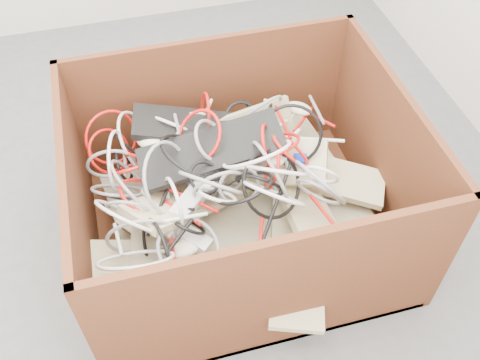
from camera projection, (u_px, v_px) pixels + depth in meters
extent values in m
plane|color=#515153|center=(162.00, 222.00, 2.17)|extent=(3.00, 3.00, 0.00)
cube|color=#401F10|center=(241.00, 232.00, 2.12)|extent=(1.13, 0.94, 0.03)
cube|color=#401F10|center=(212.00, 102.00, 2.19)|extent=(1.13, 0.03, 0.60)
cube|color=#401F10|center=(282.00, 297.00, 1.61)|extent=(1.13, 0.02, 0.60)
cube|color=#401F10|center=(386.00, 155.00, 2.00)|extent=(0.02, 0.89, 0.60)
cube|color=#401F10|center=(82.00, 217.00, 1.81)|extent=(0.03, 0.89, 0.60)
cube|color=tan|center=(240.00, 217.00, 2.08)|extent=(0.99, 0.85, 0.18)
cube|color=tan|center=(220.00, 223.00, 1.96)|extent=(0.71, 0.63, 0.19)
cube|color=#C6B28C|center=(178.00, 189.00, 2.00)|extent=(0.49, 0.44, 0.10)
cube|color=#C6B28C|center=(320.00, 174.00, 2.03)|extent=(0.51, 0.38, 0.09)
cube|color=#C6B28C|center=(297.00, 261.00, 1.81)|extent=(0.32, 0.52, 0.08)
cube|color=#C6B28C|center=(153.00, 261.00, 1.80)|extent=(0.49, 0.22, 0.17)
cube|color=#C6B28C|center=(312.00, 219.00, 1.84)|extent=(0.19, 0.50, 0.20)
cube|color=#C6B28C|center=(233.00, 137.00, 2.03)|extent=(0.50, 0.16, 0.20)
cube|color=#C6B28C|center=(189.00, 200.00, 1.85)|extent=(0.47, 0.40, 0.25)
cube|color=#C6B28C|center=(260.00, 163.00, 1.98)|extent=(0.49, 0.36, 0.19)
cube|color=black|center=(201.00, 127.00, 1.95)|extent=(0.50, 0.26, 0.13)
cube|color=black|center=(211.00, 150.00, 1.80)|extent=(0.48, 0.18, 0.14)
ellipsoid|color=beige|center=(155.00, 189.00, 1.86)|extent=(0.12, 0.09, 0.04)
ellipsoid|color=beige|center=(299.00, 108.00, 2.10)|extent=(0.12, 0.12, 0.04)
ellipsoid|color=beige|center=(186.00, 249.00, 1.72)|extent=(0.12, 0.09, 0.04)
ellipsoid|color=beige|center=(271.00, 155.00, 1.79)|extent=(0.10, 0.12, 0.04)
ellipsoid|color=beige|center=(151.00, 142.00, 1.87)|extent=(0.12, 0.12, 0.04)
ellipsoid|color=black|center=(301.00, 255.00, 1.73)|extent=(0.11, 0.06, 0.04)
ellipsoid|color=black|center=(180.00, 153.00, 1.96)|extent=(0.12, 0.12, 0.04)
cube|color=silver|center=(195.00, 196.00, 1.77)|extent=(0.29, 0.24, 0.13)
cube|color=silver|center=(173.00, 226.00, 1.76)|extent=(0.24, 0.24, 0.09)
cube|color=#0C2BC2|center=(301.00, 159.00, 1.92)|extent=(0.05, 0.05, 0.03)
torus|color=red|center=(199.00, 136.00, 1.80)|extent=(0.19, 0.25, 0.20)
torus|color=gray|center=(189.00, 248.00, 1.66)|extent=(0.20, 0.22, 0.14)
torus|color=silver|center=(174.00, 203.00, 1.73)|extent=(0.04, 0.25, 0.25)
torus|color=silver|center=(138.00, 142.00, 2.00)|extent=(0.17, 0.34, 0.31)
torus|color=red|center=(112.00, 137.00, 1.98)|extent=(0.27, 0.16, 0.25)
torus|color=gray|center=(168.00, 178.00, 1.74)|extent=(0.19, 0.30, 0.32)
torus|color=black|center=(205.00, 178.00, 1.72)|extent=(0.15, 0.13, 0.11)
torus|color=silver|center=(117.00, 161.00, 1.87)|extent=(0.09, 0.30, 0.31)
torus|color=red|center=(146.00, 198.00, 1.78)|extent=(0.23, 0.27, 0.16)
torus|color=silver|center=(174.00, 126.00, 1.97)|extent=(0.20, 0.20, 0.14)
torus|color=black|center=(193.00, 157.00, 1.77)|extent=(0.21, 0.26, 0.19)
torus|color=gray|center=(262.00, 110.00, 2.01)|extent=(0.23, 0.16, 0.20)
torus|color=gray|center=(142.00, 237.00, 1.70)|extent=(0.31, 0.06, 0.31)
torus|color=gray|center=(128.00, 210.00, 1.71)|extent=(0.20, 0.08, 0.20)
torus|color=black|center=(244.00, 188.00, 1.69)|extent=(0.26, 0.24, 0.12)
torus|color=gray|center=(219.00, 186.00, 1.74)|extent=(0.25, 0.08, 0.24)
torus|color=black|center=(260.00, 185.00, 1.74)|extent=(0.18, 0.16, 0.21)
torus|color=black|center=(265.00, 114.00, 2.05)|extent=(0.09, 0.13, 0.14)
torus|color=black|center=(291.00, 135.00, 1.89)|extent=(0.26, 0.18, 0.21)
torus|color=gray|center=(211.00, 183.00, 1.67)|extent=(0.24, 0.19, 0.24)
torus|color=silver|center=(217.00, 195.00, 1.71)|extent=(0.13, 0.14, 0.12)
torus|color=silver|center=(320.00, 175.00, 1.76)|extent=(0.16, 0.10, 0.16)
torus|color=silver|center=(277.00, 170.00, 1.73)|extent=(0.28, 0.24, 0.20)
torus|color=silver|center=(257.00, 154.00, 1.74)|extent=(0.32, 0.25, 0.22)
torus|color=gray|center=(135.00, 186.00, 1.83)|extent=(0.19, 0.32, 0.27)
torus|color=gray|center=(318.00, 192.00, 1.74)|extent=(0.18, 0.15, 0.20)
torus|color=silver|center=(136.00, 260.00, 1.60)|extent=(0.33, 0.24, 0.24)
torus|color=gray|center=(270.00, 173.00, 1.77)|extent=(0.09, 0.32, 0.32)
torus|color=red|center=(272.00, 170.00, 1.76)|extent=(0.08, 0.16, 0.16)
torus|color=red|center=(153.00, 164.00, 1.91)|extent=(0.20, 0.21, 0.24)
torus|color=black|center=(187.00, 224.00, 1.73)|extent=(0.12, 0.15, 0.14)
torus|color=black|center=(242.00, 118.00, 2.03)|extent=(0.16, 0.14, 0.09)
torus|color=silver|center=(274.00, 194.00, 1.69)|extent=(0.19, 0.24, 0.23)
torus|color=red|center=(270.00, 146.00, 1.83)|extent=(0.27, 0.24, 0.16)
torus|color=black|center=(124.00, 165.00, 1.91)|extent=(0.07, 0.17, 0.17)
torus|color=gray|center=(210.00, 140.00, 1.79)|extent=(0.14, 0.20, 0.17)
torus|color=black|center=(156.00, 254.00, 1.67)|extent=(0.09, 0.32, 0.32)
torus|color=red|center=(205.00, 115.00, 2.01)|extent=(0.05, 0.22, 0.22)
torus|color=silver|center=(196.00, 127.00, 2.01)|extent=(0.17, 0.07, 0.17)
torus|color=red|center=(131.00, 167.00, 1.86)|extent=(0.22, 0.17, 0.15)
torus|color=gray|center=(111.00, 164.00, 1.90)|extent=(0.22, 0.05, 0.22)
torus|color=black|center=(272.00, 184.00, 1.75)|extent=(0.26, 0.21, 0.24)
torus|color=gray|center=(320.00, 182.00, 1.75)|extent=(0.19, 0.29, 0.26)
torus|color=silver|center=(149.00, 137.00, 1.96)|extent=(0.16, 0.11, 0.16)
torus|color=gray|center=(119.00, 190.00, 1.87)|extent=(0.23, 0.18, 0.18)
torus|color=red|center=(109.00, 151.00, 1.98)|extent=(0.17, 0.20, 0.18)
torus|color=red|center=(267.00, 145.00, 1.78)|extent=(0.07, 0.20, 0.19)
torus|color=red|center=(291.00, 150.00, 1.80)|extent=(0.17, 0.23, 0.17)
torus|color=silver|center=(130.00, 217.00, 1.70)|extent=(0.21, 0.29, 0.28)
torus|color=gray|center=(239.00, 186.00, 1.73)|extent=(0.20, 0.08, 0.19)
torus|color=gray|center=(172.00, 147.00, 1.89)|extent=(0.10, 0.18, 0.19)
cylinder|color=red|center=(175.00, 263.00, 1.63)|extent=(0.03, 0.24, 0.06)
cylinder|color=silver|center=(171.00, 173.00, 1.85)|extent=(0.17, 0.05, 0.04)
cylinder|color=silver|center=(292.00, 116.00, 2.10)|extent=(0.15, 0.12, 0.03)
cylinder|color=black|center=(252.00, 112.00, 2.03)|extent=(0.04, 0.13, 0.03)
cylinder|color=gray|center=(146.00, 221.00, 1.73)|extent=(0.16, 0.03, 0.02)
cylinder|color=silver|center=(185.00, 218.00, 1.68)|extent=(0.15, 0.02, 0.03)
cylinder|color=gray|center=(317.00, 109.00, 2.09)|extent=(0.04, 0.20, 0.05)
cylinder|color=gray|center=(252.00, 142.00, 1.87)|extent=(0.13, 0.09, 0.04)
cylinder|color=black|center=(163.00, 201.00, 1.75)|extent=(0.15, 0.22, 0.06)
cylinder|color=red|center=(319.00, 118.00, 2.09)|extent=(0.09, 0.14, 0.03)
cylinder|color=silver|center=(287.00, 105.00, 2.09)|extent=(0.18, 0.07, 0.06)
cylinder|color=red|center=(331.00, 221.00, 1.72)|extent=(0.07, 0.24, 0.02)
cylinder|color=silver|center=(206.00, 113.00, 2.03)|extent=(0.09, 0.16, 0.03)
cylinder|color=gray|center=(186.00, 166.00, 1.80)|extent=(0.12, 0.15, 0.06)
cylinder|color=silver|center=(315.00, 139.00, 1.96)|extent=(0.20, 0.10, 0.03)
cylinder|color=silver|center=(251.00, 144.00, 1.84)|extent=(0.19, 0.23, 0.04)
cylinder|color=black|center=(179.00, 237.00, 1.66)|extent=(0.12, 0.10, 0.05)
cylinder|color=black|center=(277.00, 203.00, 1.69)|extent=(0.17, 0.22, 0.09)
cylinder|color=gray|center=(177.00, 123.00, 1.90)|extent=(0.02, 0.13, 0.04)
cylinder|color=red|center=(185.00, 197.00, 1.76)|extent=(0.19, 0.18, 0.03)
cylinder|color=red|center=(260.00, 241.00, 1.64)|extent=(0.08, 0.18, 0.03)
cylinder|color=black|center=(138.00, 155.00, 1.95)|extent=(0.16, 0.25, 0.03)
cylinder|color=red|center=(283.00, 122.00, 1.93)|extent=(0.01, 0.17, 0.01)
cylinder|color=gray|center=(194.00, 126.00, 2.02)|extent=(0.15, 0.11, 0.04)
cylinder|color=silver|center=(183.00, 168.00, 1.80)|extent=(0.21, 0.06, 0.04)
cylinder|color=black|center=(177.00, 209.00, 1.74)|extent=(0.11, 0.07, 0.05)
cylinder|color=black|center=(135.00, 201.00, 1.79)|extent=(0.24, 0.13, 0.02)
cylinder|color=silver|center=(283.00, 146.00, 1.88)|extent=(0.16, 0.12, 0.04)
cylinder|color=red|center=(304.00, 118.00, 2.10)|extent=(0.16, 0.20, 0.09)
cylinder|color=red|center=(181.00, 212.00, 1.74)|extent=(0.11, 0.15, 0.02)
cylinder|color=silver|center=(118.00, 239.00, 1.70)|extent=(0.02, 0.12, 0.02)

